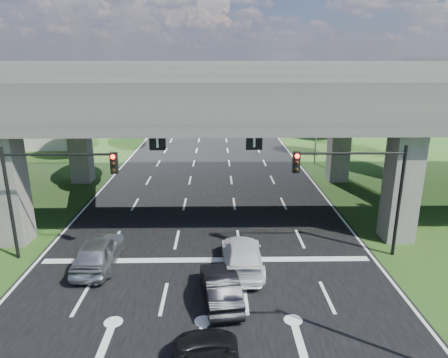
{
  "coord_description": "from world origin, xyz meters",
  "views": [
    {
      "loc": [
        0.57,
        -15.29,
        10.04
      ],
      "look_at": [
        0.98,
        7.37,
        3.3
      ],
      "focal_mm": 32.0,
      "sensor_mm": 36.0,
      "label": 1
    }
  ],
  "objects_px": {
    "signal_left": "(50,182)",
    "car_silver": "(99,252)",
    "car_dark": "(221,287)",
    "car_white": "(242,256)",
    "streetlight_far": "(314,105)",
    "streetlight_beyond": "(287,93)",
    "signal_right": "(360,181)"
  },
  "relations": [
    {
      "from": "signal_left",
      "to": "car_silver",
      "type": "distance_m",
      "value": 4.26
    },
    {
      "from": "car_dark",
      "to": "car_white",
      "type": "bearing_deg",
      "value": -119.49
    },
    {
      "from": "streetlight_far",
      "to": "streetlight_beyond",
      "type": "xyz_separation_m",
      "value": [
        0.0,
        16.0,
        0.0
      ]
    },
    {
      "from": "signal_left",
      "to": "streetlight_far",
      "type": "height_order",
      "value": "streetlight_far"
    },
    {
      "from": "streetlight_beyond",
      "to": "car_dark",
      "type": "xyz_separation_m",
      "value": [
        -9.4,
        -40.17,
        -5.15
      ]
    },
    {
      "from": "signal_right",
      "to": "car_dark",
      "type": "height_order",
      "value": "signal_right"
    },
    {
      "from": "signal_right",
      "to": "car_dark",
      "type": "xyz_separation_m",
      "value": [
        -7.13,
        -4.11,
        -3.49
      ]
    },
    {
      "from": "signal_right",
      "to": "car_white",
      "type": "xyz_separation_m",
      "value": [
        -6.02,
        -1.35,
        -3.45
      ]
    },
    {
      "from": "signal_right",
      "to": "car_silver",
      "type": "height_order",
      "value": "signal_right"
    },
    {
      "from": "car_silver",
      "to": "car_dark",
      "type": "distance_m",
      "value": 6.87
    },
    {
      "from": "streetlight_beyond",
      "to": "car_white",
      "type": "bearing_deg",
      "value": -102.51
    },
    {
      "from": "car_silver",
      "to": "car_dark",
      "type": "relative_size",
      "value": 1.13
    },
    {
      "from": "signal_right",
      "to": "signal_left",
      "type": "height_order",
      "value": "same"
    },
    {
      "from": "signal_right",
      "to": "signal_left",
      "type": "relative_size",
      "value": 1.0
    },
    {
      "from": "car_white",
      "to": "streetlight_beyond",
      "type": "bearing_deg",
      "value": -102.92
    },
    {
      "from": "streetlight_beyond",
      "to": "car_white",
      "type": "xyz_separation_m",
      "value": [
        -8.3,
        -37.4,
        -5.11
      ]
    },
    {
      "from": "signal_left",
      "to": "car_dark",
      "type": "bearing_deg",
      "value": -25.78
    },
    {
      "from": "streetlight_far",
      "to": "streetlight_beyond",
      "type": "height_order",
      "value": "same"
    },
    {
      "from": "signal_left",
      "to": "streetlight_beyond",
      "type": "bearing_deg",
      "value": 63.57
    },
    {
      "from": "streetlight_beyond",
      "to": "signal_left",
      "type": "bearing_deg",
      "value": -116.43
    },
    {
      "from": "signal_right",
      "to": "streetlight_far",
      "type": "height_order",
      "value": "streetlight_far"
    },
    {
      "from": "signal_right",
      "to": "streetlight_far",
      "type": "xyz_separation_m",
      "value": [
        2.27,
        20.06,
        1.66
      ]
    },
    {
      "from": "signal_right",
      "to": "car_silver",
      "type": "bearing_deg",
      "value": -175.92
    },
    {
      "from": "streetlight_far",
      "to": "signal_right",
      "type": "bearing_deg",
      "value": -96.47
    },
    {
      "from": "streetlight_far",
      "to": "signal_left",
      "type": "bearing_deg",
      "value": -131.78
    },
    {
      "from": "signal_right",
      "to": "streetlight_beyond",
      "type": "xyz_separation_m",
      "value": [
        2.27,
        36.06,
        1.66
      ]
    },
    {
      "from": "streetlight_far",
      "to": "car_dark",
      "type": "relative_size",
      "value": 2.46
    },
    {
      "from": "streetlight_beyond",
      "to": "car_dark",
      "type": "relative_size",
      "value": 2.46
    },
    {
      "from": "signal_right",
      "to": "signal_left",
      "type": "bearing_deg",
      "value": 180.0
    },
    {
      "from": "car_silver",
      "to": "car_white",
      "type": "xyz_separation_m",
      "value": [
        7.2,
        -0.4,
        -0.08
      ]
    },
    {
      "from": "signal_right",
      "to": "streetlight_beyond",
      "type": "relative_size",
      "value": 0.6
    },
    {
      "from": "car_white",
      "to": "car_silver",
      "type": "bearing_deg",
      "value": -3.63
    }
  ]
}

